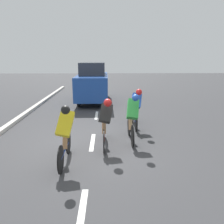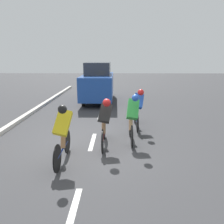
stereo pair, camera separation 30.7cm
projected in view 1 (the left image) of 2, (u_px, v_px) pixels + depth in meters
The scene contains 9 objects.
ground_plane at pixel (92, 144), 6.60m from camera, with size 60.00×60.00×0.00m, color #38383A.
lane_stripe_near at pixel (82, 214), 3.62m from camera, with size 0.12×1.40×0.01m, color white.
lane_stripe_mid at pixel (92, 142), 6.72m from camera, with size 0.12×1.40×0.01m, color white.
lane_stripe_far at pixel (97, 115), 9.83m from camera, with size 0.12×1.40×0.01m, color white.
cyclist_black at pixel (105, 121), 6.22m from camera, with size 0.43×1.70×1.46m.
cyclist_blue at pixel (136, 107), 7.95m from camera, with size 0.43×1.71×1.47m.
cyclist_yellow at pixel (65, 133), 5.17m from camera, with size 0.44×1.68×1.52m.
cyclist_green at pixel (132, 117), 6.58m from camera, with size 0.40×1.63×1.52m.
support_car at pixel (93, 82), 12.71m from camera, with size 1.70×4.46×2.25m.
Camera 1 is at (-0.41, 6.18, 2.54)m, focal length 35.00 mm.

